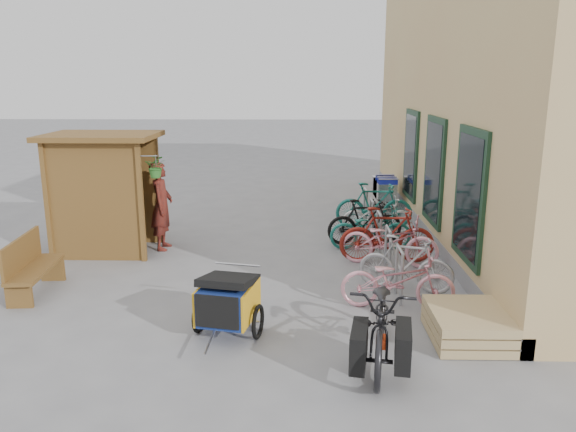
{
  "coord_description": "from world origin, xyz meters",
  "views": [
    {
      "loc": [
        0.72,
        -8.47,
        3.46
      ],
      "look_at": [
        0.5,
        1.5,
        1.0
      ],
      "focal_mm": 35.0,
      "sensor_mm": 36.0,
      "label": 1
    }
  ],
  "objects_px": {
    "bike_7": "(374,205)",
    "bike_5": "(365,222)",
    "kiosk": "(100,176)",
    "bike_1": "(406,264)",
    "cargo_bike": "(382,321)",
    "bike_2": "(389,241)",
    "shopping_carts": "(384,188)",
    "pallet_stack": "(468,325)",
    "person_kiosk": "(162,206)",
    "bench": "(30,265)",
    "bike_6": "(377,215)",
    "bike_3": "(387,235)",
    "bike_0": "(398,280)",
    "child_trailer": "(228,300)",
    "bike_4": "(371,229)"
  },
  "relations": [
    {
      "from": "person_kiosk",
      "to": "bike_6",
      "type": "bearing_deg",
      "value": -74.29
    },
    {
      "from": "child_trailer",
      "to": "bike_7",
      "type": "xyz_separation_m",
      "value": [
        2.73,
        5.76,
        0.04
      ]
    },
    {
      "from": "bike_3",
      "to": "person_kiosk",
      "type": "bearing_deg",
      "value": 80.61
    },
    {
      "from": "person_kiosk",
      "to": "bike_4",
      "type": "xyz_separation_m",
      "value": [
        4.29,
        0.05,
        -0.47
      ]
    },
    {
      "from": "shopping_carts",
      "to": "bike_6",
      "type": "height_order",
      "value": "shopping_carts"
    },
    {
      "from": "bench",
      "to": "bike_3",
      "type": "distance_m",
      "value": 6.3
    },
    {
      "from": "pallet_stack",
      "to": "bike_5",
      "type": "distance_m",
      "value": 4.61
    },
    {
      "from": "child_trailer",
      "to": "bike_7",
      "type": "distance_m",
      "value": 6.38
    },
    {
      "from": "kiosk",
      "to": "bike_1",
      "type": "xyz_separation_m",
      "value": [
        5.75,
        -2.1,
        -1.08
      ]
    },
    {
      "from": "shopping_carts",
      "to": "bike_0",
      "type": "distance_m",
      "value": 6.97
    },
    {
      "from": "bike_3",
      "to": "bike_7",
      "type": "bearing_deg",
      "value": -1.01
    },
    {
      "from": "pallet_stack",
      "to": "bike_0",
      "type": "relative_size",
      "value": 0.69
    },
    {
      "from": "child_trailer",
      "to": "bike_1",
      "type": "relative_size",
      "value": 1.0
    },
    {
      "from": "kiosk",
      "to": "bike_3",
      "type": "height_order",
      "value": "kiosk"
    },
    {
      "from": "child_trailer",
      "to": "bike_2",
      "type": "xyz_separation_m",
      "value": [
        2.67,
        3.0,
        -0.02
      ]
    },
    {
      "from": "cargo_bike",
      "to": "bike_7",
      "type": "height_order",
      "value": "cargo_bike"
    },
    {
      "from": "bike_0",
      "to": "bike_4",
      "type": "height_order",
      "value": "bike_0"
    },
    {
      "from": "person_kiosk",
      "to": "bike_3",
      "type": "xyz_separation_m",
      "value": [
        4.5,
        -0.81,
        -0.36
      ]
    },
    {
      "from": "bike_6",
      "to": "bike_7",
      "type": "height_order",
      "value": "bike_7"
    },
    {
      "from": "bike_0",
      "to": "bike_5",
      "type": "xyz_separation_m",
      "value": [
        -0.11,
        3.47,
        0.03
      ]
    },
    {
      "from": "bike_4",
      "to": "bike_6",
      "type": "bearing_deg",
      "value": -16.07
    },
    {
      "from": "kiosk",
      "to": "bike_7",
      "type": "relative_size",
      "value": 1.39
    },
    {
      "from": "bike_1",
      "to": "bike_6",
      "type": "relative_size",
      "value": 0.99
    },
    {
      "from": "person_kiosk",
      "to": "bike_4",
      "type": "relative_size",
      "value": 1.08
    },
    {
      "from": "bench",
      "to": "person_kiosk",
      "type": "xyz_separation_m",
      "value": [
        1.56,
        2.54,
        0.42
      ]
    },
    {
      "from": "bike_5",
      "to": "bike_4",
      "type": "bearing_deg",
      "value": -179.02
    },
    {
      "from": "shopping_carts",
      "to": "bike_2",
      "type": "height_order",
      "value": "bike_2"
    },
    {
      "from": "bike_6",
      "to": "bike_2",
      "type": "bearing_deg",
      "value": 177.06
    },
    {
      "from": "pallet_stack",
      "to": "bike_3",
      "type": "relative_size",
      "value": 0.66
    },
    {
      "from": "pallet_stack",
      "to": "person_kiosk",
      "type": "height_order",
      "value": "person_kiosk"
    },
    {
      "from": "bike_2",
      "to": "bike_3",
      "type": "xyz_separation_m",
      "value": [
        -0.02,
        0.17,
        0.07
      ]
    },
    {
      "from": "bike_1",
      "to": "bike_2",
      "type": "height_order",
      "value": "bike_2"
    },
    {
      "from": "bike_7",
      "to": "bike_5",
      "type": "bearing_deg",
      "value": 167.13
    },
    {
      "from": "bike_4",
      "to": "bike_5",
      "type": "xyz_separation_m",
      "value": [
        -0.07,
        0.39,
        0.05
      ]
    },
    {
      "from": "child_trailer",
      "to": "bike_2",
      "type": "height_order",
      "value": "bike_2"
    },
    {
      "from": "bench",
      "to": "bike_4",
      "type": "height_order",
      "value": "bench"
    },
    {
      "from": "shopping_carts",
      "to": "bike_3",
      "type": "bearing_deg",
      "value": -97.47
    },
    {
      "from": "cargo_bike",
      "to": "bike_4",
      "type": "relative_size",
      "value": 1.32
    },
    {
      "from": "child_trailer",
      "to": "bike_1",
      "type": "bearing_deg",
      "value": 43.33
    },
    {
      "from": "pallet_stack",
      "to": "kiosk",
      "type": "bearing_deg",
      "value": 148.34
    },
    {
      "from": "pallet_stack",
      "to": "cargo_bike",
      "type": "relative_size",
      "value": 0.54
    },
    {
      "from": "kiosk",
      "to": "bike_4",
      "type": "distance_m",
      "value": 5.57
    },
    {
      "from": "bench",
      "to": "bike_1",
      "type": "distance_m",
      "value": 6.16
    },
    {
      "from": "kiosk",
      "to": "bike_6",
      "type": "bearing_deg",
      "value": 14.81
    },
    {
      "from": "cargo_bike",
      "to": "bike_0",
      "type": "bearing_deg",
      "value": 83.9
    },
    {
      "from": "bike_2",
      "to": "bike_7",
      "type": "relative_size",
      "value": 1.02
    },
    {
      "from": "kiosk",
      "to": "bike_2",
      "type": "distance_m",
      "value": 5.83
    },
    {
      "from": "kiosk",
      "to": "bike_2",
      "type": "height_order",
      "value": "kiosk"
    },
    {
      "from": "cargo_bike",
      "to": "bike_1",
      "type": "distance_m",
      "value": 2.53
    },
    {
      "from": "kiosk",
      "to": "bike_6",
      "type": "relative_size",
      "value": 1.57
    }
  ]
}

